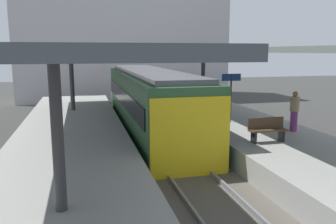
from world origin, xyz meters
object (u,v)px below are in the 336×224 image
Objects in this scene: commuter_train at (150,101)px; platform_bench at (267,129)px; platform_sign at (231,87)px; passenger_near_bench at (294,111)px.

platform_bench is at bearing -62.67° from commuter_train.
platform_bench is at bearing -92.87° from platform_sign.
commuter_train is 9.61× the size of platform_bench.
platform_sign is at bearing 87.13° from platform_bench.
commuter_train reaches higher than platform_bench.
platform_bench is (3.10, -6.00, -0.26)m from commuter_train.
platform_sign is 3.02m from passenger_near_bench.
commuter_train is 6.76m from platform_bench.
passenger_near_bench is at bearing -53.51° from platform_sign.
platform_sign is 1.36× the size of passenger_near_bench.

